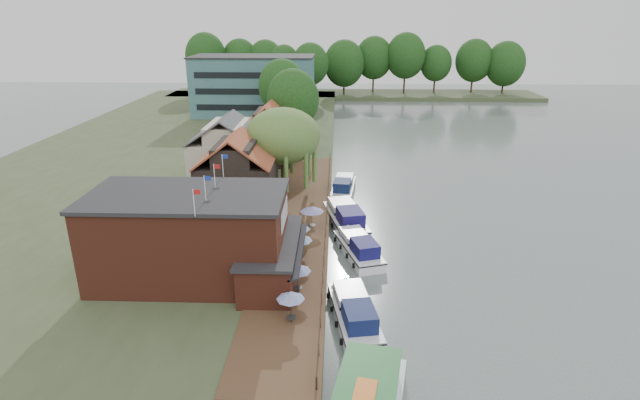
{
  "coord_description": "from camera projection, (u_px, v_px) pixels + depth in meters",
  "views": [
    {
      "loc": [
        -4.3,
        -36.95,
        21.26
      ],
      "look_at": [
        -6.0,
        12.0,
        3.0
      ],
      "focal_mm": 28.0,
      "sensor_mm": 36.0,
      "label": 1
    }
  ],
  "objects": [
    {
      "name": "quay_deck",
      "position": [
        300.0,
        224.0,
        51.15
      ],
      "size": [
        6.0,
        50.0,
        0.1
      ],
      "primitive_type": "cube",
      "color": "#47301E",
      "rests_on": "land_bank"
    },
    {
      "name": "cottage_c",
      "position": [
        269.0,
        134.0,
        71.41
      ],
      "size": [
        7.6,
        7.6,
        8.5
      ],
      "primitive_type": null,
      "color": "black",
      "rests_on": "land_bank"
    },
    {
      "name": "ground",
      "position": [
        386.0,
        284.0,
        41.89
      ],
      "size": [
        260.0,
        260.0,
        0.0
      ],
      "primitive_type": "plane",
      "color": "#525F5D",
      "rests_on": "ground"
    },
    {
      "name": "umbrella_4",
      "position": [
        300.0,
        236.0,
        45.58
      ],
      "size": [
        1.95,
        1.95,
        2.38
      ],
      "primitive_type": null,
      "color": "#1B4594",
      "rests_on": "quay_deck"
    },
    {
      "name": "bank_tree_3",
      "position": [
        277.0,
        82.0,
        113.66
      ],
      "size": [
        8.57,
        8.57,
        11.79
      ],
      "primitive_type": null,
      "color": "#143811",
      "rests_on": "land_bank"
    },
    {
      "name": "cottage_a",
      "position": [
        237.0,
        173.0,
        53.65
      ],
      "size": [
        8.6,
        7.6,
        8.5
      ],
      "primitive_type": null,
      "color": "black",
      "rests_on": "land_bank"
    },
    {
      "name": "bank_tree_5",
      "position": [
        285.0,
        71.0,
        127.5
      ],
      "size": [
        7.58,
        7.58,
        13.25
      ],
      "primitive_type": null,
      "color": "#143811",
      "rests_on": "land_bank"
    },
    {
      "name": "bank_tree_0",
      "position": [
        293.0,
        110.0,
        77.22
      ],
      "size": [
        8.02,
        8.02,
        12.68
      ],
      "primitive_type": null,
      "color": "#143811",
      "rests_on": "land_bank"
    },
    {
      "name": "umbrella_5",
      "position": [
        312.0,
        217.0,
        49.65
      ],
      "size": [
        2.38,
        2.38,
        2.38
      ],
      "primitive_type": null,
      "color": "navy",
      "rests_on": "quay_deck"
    },
    {
      "name": "umbrella_0",
      "position": [
        291.0,
        307.0,
        34.47
      ],
      "size": [
        1.99,
        1.99,
        2.38
      ],
      "primitive_type": null,
      "color": "navy",
      "rests_on": "quay_deck"
    },
    {
      "name": "umbrella_2",
      "position": [
        288.0,
        261.0,
        40.8
      ],
      "size": [
        2.09,
        2.09,
        2.38
      ],
      "primitive_type": null,
      "color": "navy",
      "rests_on": "quay_deck"
    },
    {
      "name": "pub",
      "position": [
        214.0,
        236.0,
        39.78
      ],
      "size": [
        20.0,
        11.0,
        7.3
      ],
      "primitive_type": null,
      "color": "maroon",
      "rests_on": "land_bank"
    },
    {
      "name": "swan",
      "position": [
        374.0,
        381.0,
        30.49
      ],
      "size": [
        0.44,
        0.44,
        0.44
      ],
      "primitive_type": "sphere",
      "color": "white",
      "rests_on": "ground"
    },
    {
      "name": "quay_rail",
      "position": [
        326.0,
        219.0,
        51.37
      ],
      "size": [
        0.2,
        49.0,
        1.0
      ],
      "primitive_type": null,
      "color": "black",
      "rests_on": "land_bank"
    },
    {
      "name": "cruiser_2",
      "position": [
        346.0,
        215.0,
        52.95
      ],
      "size": [
        5.72,
        11.11,
        2.6
      ],
      "primitive_type": null,
      "rotation": [
        0.0,
        0.0,
        0.23
      ],
      "color": "white",
      "rests_on": "ground"
    },
    {
      "name": "umbrella_1",
      "position": [
        298.0,
        278.0,
        38.18
      ],
      "size": [
        2.13,
        2.13,
        2.38
      ],
      "primitive_type": null,
      "color": "navy",
      "rests_on": "quay_deck"
    },
    {
      "name": "bank_tree_1",
      "position": [
        283.0,
        98.0,
        85.88
      ],
      "size": [
        8.13,
        8.13,
        13.38
      ],
      "primitive_type": null,
      "color": "#143811",
      "rests_on": "land_bank"
    },
    {
      "name": "bank_tree_2",
      "position": [
        278.0,
        94.0,
        95.69
      ],
      "size": [
        7.11,
        7.11,
        11.95
      ],
      "primitive_type": null,
      "color": "#143811",
      "rests_on": "land_bank"
    },
    {
      "name": "umbrella_3",
      "position": [
        299.0,
        247.0,
        43.33
      ],
      "size": [
        2.29,
        2.29,
        2.38
      ],
      "primitive_type": null,
      "color": "#1A4992",
      "rests_on": "quay_deck"
    },
    {
      "name": "cottage_b",
      "position": [
        229.0,
        149.0,
        63.11
      ],
      "size": [
        9.6,
        8.6,
        8.5
      ],
      "primitive_type": null,
      "color": "beige",
      "rests_on": "land_bank"
    },
    {
      "name": "bank_tree_4",
      "position": [
        310.0,
        72.0,
        121.35
      ],
      "size": [
        8.82,
        8.82,
        14.07
      ],
      "primitive_type": null,
      "color": "#143811",
      "rests_on": "land_bank"
    },
    {
      "name": "hotel_block",
      "position": [
        254.0,
        85.0,
        105.66
      ],
      "size": [
        25.4,
        12.4,
        12.3
      ],
      "primitive_type": null,
      "color": "#38666B",
      "rests_on": "land_bank"
    },
    {
      "name": "cruiser_3",
      "position": [
        343.0,
        185.0,
        62.83
      ],
      "size": [
        3.91,
        9.53,
        2.22
      ],
      "primitive_type": null,
      "rotation": [
        0.0,
        0.0,
        -0.1
      ],
      "color": "silver",
      "rests_on": "ground"
    },
    {
      "name": "land_bank",
      "position": [
        167.0,
        161.0,
        75.46
      ],
      "size": [
        50.0,
        140.0,
        1.0
      ],
      "primitive_type": "cube",
      "color": "#384728",
      "rests_on": "ground"
    },
    {
      "name": "cruiser_0",
      "position": [
        354.0,
        309.0,
        36.27
      ],
      "size": [
        4.67,
        9.96,
        2.31
      ],
      "primitive_type": null,
      "rotation": [
        0.0,
        0.0,
        0.17
      ],
      "color": "white",
      "rests_on": "ground"
    },
    {
      "name": "willow",
      "position": [
        283.0,
        153.0,
        57.85
      ],
      "size": [
        8.6,
        8.6,
        10.43
      ],
      "primitive_type": null,
      "color": "#476B2D",
      "rests_on": "land_bank"
    },
    {
      "name": "cruiser_1",
      "position": [
        359.0,
        245.0,
        46.48
      ],
      "size": [
        5.52,
        9.67,
        2.2
      ],
      "primitive_type": null,
      "rotation": [
        0.0,
        0.0,
        0.3
      ],
      "color": "white",
      "rests_on": "ground"
    }
  ]
}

